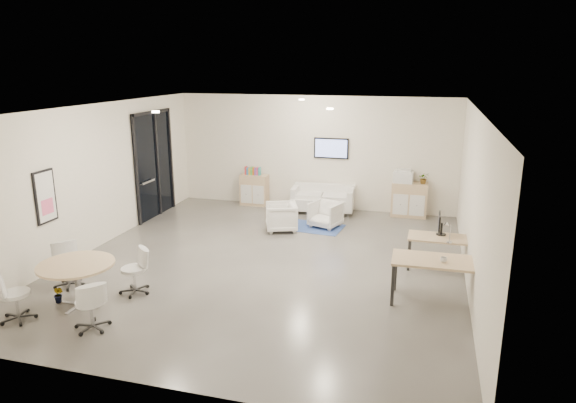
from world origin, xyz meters
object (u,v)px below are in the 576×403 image
Objects in this scene: sideboard_left at (254,190)px; armchair_right at (325,213)px; desk_rear at (441,240)px; round_table at (76,268)px; sideboard_right at (409,200)px; loveseat at (323,200)px; desk_front at (437,264)px; armchair_left at (281,216)px.

sideboard_left reaches higher than armchair_right.
round_table is (-5.99, -3.39, 0.09)m from desk_rear.
desk_rear is at bearing -77.89° from sideboard_right.
loveseat is 5.94m from desk_front.
sideboard_left is 0.69× the size of desk_rear.
desk_rear is 1.02× the size of round_table.
armchair_right is at bearing -142.71° from sideboard_right.
desk_front is (2.70, -3.73, 0.36)m from armchair_right.
desk_front reaches higher than desk_rear.
sideboard_right reaches higher than armchair_right.
sideboard_left is at bearing 169.76° from loveseat.
sideboard_right reaches higher than desk_front.
desk_front is 6.16m from round_table.
desk_rear is (5.24, -3.65, 0.16)m from sideboard_left.
loveseat is 7.42m from round_table.
sideboard_right reaches higher than round_table.
sideboard_left reaches higher than loveseat.
armchair_left is at bearing -113.71° from loveseat.
sideboard_right is 1.23× the size of armchair_left.
armchair_left is at bearing 65.93° from round_table.
armchair_right is (-2.01, -1.53, -0.11)m from sideboard_right.
loveseat is (2.10, -0.20, -0.10)m from sideboard_left.
loveseat is 1.39m from armchair_right.
armchair_left is 0.60× the size of round_table.
loveseat is 4.67m from desk_rear.
sideboard_left is at bearing 133.22° from desk_front.
loveseat reaches higher than desk_rear.
armchair_right is (0.34, -1.35, 0.01)m from loveseat.
desk_front is (3.71, -3.15, 0.33)m from armchair_left.
sideboard_left is 0.58× the size of desk_front.
armchair_left is at bearing -55.90° from sideboard_left.
armchair_left is (-0.66, -1.93, 0.03)m from loveseat.
loveseat is at bearing -175.60° from sideboard_right.
sideboard_left reaches higher than armchair_left.
desk_front reaches higher than armchair_left.
sideboard_left is 0.71× the size of round_table.
armchair_right is 3.50m from desk_rear.
sideboard_right is at bearing 102.57° from desk_rear.
sideboard_left is at bearing 179.74° from sideboard_right.
loveseat is 1.38× the size of desk_rear.
sideboard_right is at bearing 53.42° from round_table.
round_table is at bearing -164.48° from desk_front.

